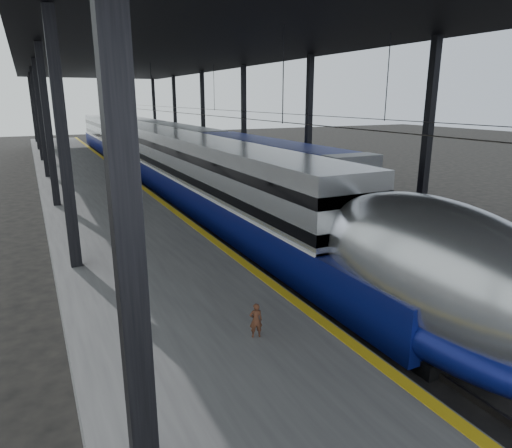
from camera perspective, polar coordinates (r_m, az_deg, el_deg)
ground at (r=13.98m, az=5.98°, el=-11.79°), size 160.00×160.00×0.00m
platform at (r=31.18m, az=-19.83°, el=3.66°), size 6.00×80.00×1.00m
yellow_strip at (r=31.51m, az=-14.86°, el=5.11°), size 0.30×80.00×0.01m
rails at (r=33.07m, az=-5.89°, el=4.38°), size 6.52×80.00×0.16m
canopy at (r=31.77m, az=-11.04°, el=20.12°), size 18.00×75.00×9.47m
tgv_train at (r=36.60m, az=-12.36°, el=8.17°), size 2.93×65.20×4.21m
second_train at (r=46.49m, az=-9.06°, el=9.75°), size 2.75×56.05×3.78m
child at (r=10.77m, az=-0.02°, el=-11.94°), size 0.35×0.28×0.84m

